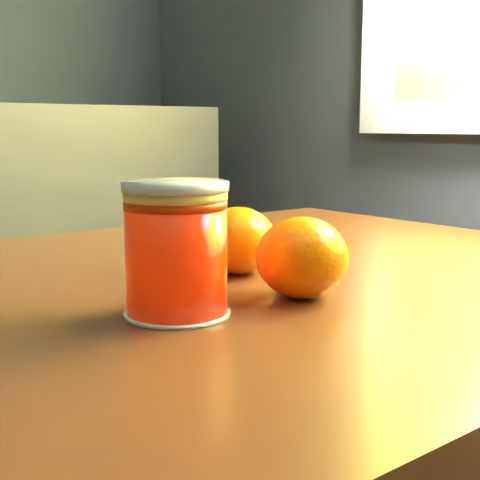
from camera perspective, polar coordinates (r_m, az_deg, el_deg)
table at (r=0.64m, az=-4.18°, el=-11.49°), size 0.99×0.72×0.71m
juice_glass at (r=0.49m, az=-5.46°, el=-0.86°), size 0.08×0.08×0.10m
orange_front at (r=0.54m, az=5.32°, el=-1.50°), size 0.09×0.09×0.07m
orange_back at (r=0.63m, az=-0.18°, el=-0.03°), size 0.09×0.09×0.06m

